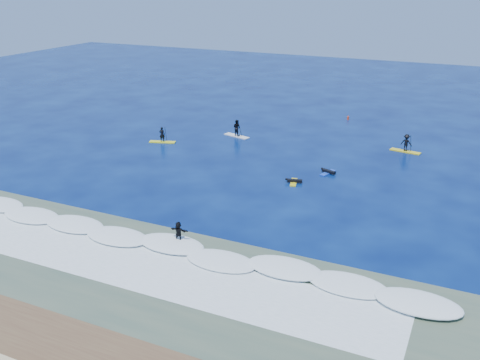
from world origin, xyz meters
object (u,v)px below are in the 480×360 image
at_px(prone_paddler_near, 294,181).
at_px(marker_buoy, 348,118).
at_px(sup_paddler_center, 237,129).
at_px(prone_paddler_far, 328,172).
at_px(sup_paddler_right, 406,144).
at_px(sup_paddler_left, 162,137).
at_px(wave_surfer, 179,233).

relative_size(prone_paddler_near, marker_buoy, 3.16).
xyz_separation_m(sup_paddler_center, prone_paddler_far, (12.69, -7.27, -0.70)).
relative_size(prone_paddler_near, prone_paddler_far, 0.98).
bearing_deg(marker_buoy, sup_paddler_center, -127.33).
relative_size(sup_paddler_center, sup_paddler_right, 1.04).
xyz_separation_m(sup_paddler_left, sup_paddler_center, (6.37, 5.46, 0.21)).
distance_m(sup_paddler_left, sup_paddler_center, 8.39).
height_order(sup_paddler_left, wave_surfer, sup_paddler_left).
height_order(sup_paddler_center, prone_paddler_far, sup_paddler_center).
bearing_deg(marker_buoy, wave_surfer, -93.27).
relative_size(sup_paddler_right, prone_paddler_near, 1.62).
bearing_deg(prone_paddler_near, wave_surfer, 152.24).
bearing_deg(wave_surfer, marker_buoy, 85.20).
relative_size(sup_paddler_center, marker_buoy, 5.30).
height_order(sup_paddler_right, prone_paddler_near, sup_paddler_right).
xyz_separation_m(sup_paddler_center, wave_surfer, (7.40, -24.88, 0.01)).
distance_m(prone_paddler_far, wave_surfer, 18.40).
bearing_deg(prone_paddler_near, prone_paddler_far, -44.59).
distance_m(sup_paddler_center, marker_buoy, 15.73).
relative_size(sup_paddler_right, prone_paddler_far, 1.59).
xyz_separation_m(sup_paddler_left, marker_buoy, (15.90, 17.96, -0.35)).
distance_m(wave_surfer, marker_buoy, 37.45).
relative_size(prone_paddler_far, wave_surfer, 0.95).
bearing_deg(marker_buoy, prone_paddler_far, -80.93).
bearing_deg(sup_paddler_center, prone_paddler_far, -13.81).
height_order(sup_paddler_left, sup_paddler_right, sup_paddler_right).
bearing_deg(sup_paddler_left, sup_paddler_right, 0.18).
bearing_deg(sup_paddler_center, marker_buoy, 68.68).
distance_m(sup_paddler_left, marker_buoy, 23.99).
xyz_separation_m(sup_paddler_right, wave_surfer, (-10.73, -27.15, 0.00)).
xyz_separation_m(wave_surfer, marker_buoy, (2.14, 37.39, -0.58)).
bearing_deg(prone_paddler_near, sup_paddler_center, 29.67).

